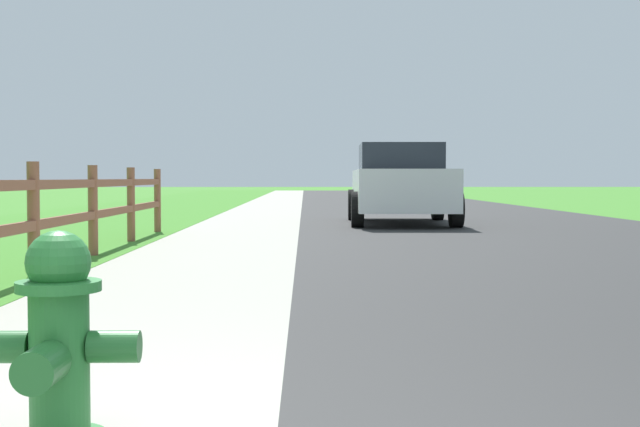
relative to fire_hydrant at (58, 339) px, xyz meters
name	(u,v)px	position (x,y,z in m)	size (l,w,h in m)	color
ground_plane	(302,207)	(0.73, 24.05, -0.36)	(120.00, 120.00, 0.00)	#3F8329
road_asphalt	(408,205)	(4.23, 26.05, -0.35)	(7.00, 66.00, 0.01)	#2E2E2E
curb_concrete	(211,205)	(-2.27, 26.05, -0.35)	(6.00, 66.00, 0.01)	#A4A394
grass_verge	(165,205)	(-3.77, 26.05, -0.35)	(5.00, 66.00, 0.00)	#3F8329
fire_hydrant	(58,339)	(0.00, 0.00, 0.00)	(0.54, 0.46, 0.72)	#287233
rail_fence	(33,210)	(-1.60, 4.95, 0.25)	(0.11, 13.28, 1.04)	brown
parked_suv_white	(401,184)	(2.70, 14.24, 0.42)	(2.09, 4.48, 1.56)	white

